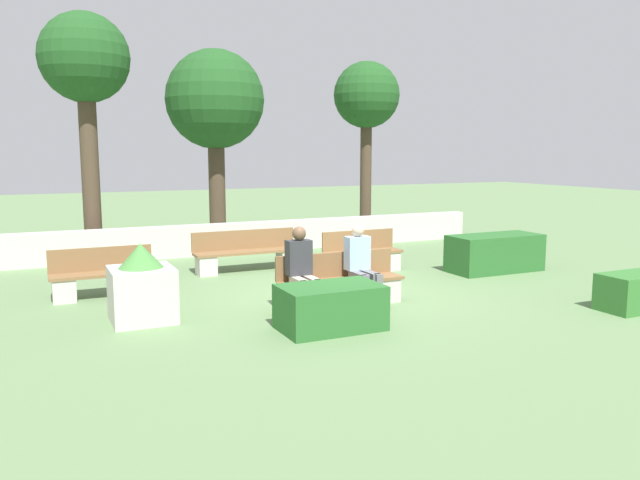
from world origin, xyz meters
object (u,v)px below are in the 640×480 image
object	(u,v)px
bench_right_side	(103,279)
bench_back	(363,257)
planter_corner_left	(142,287)
tree_center_left	(215,102)
tree_center_right	(367,99)
bench_left_side	(247,255)
tree_leftmost	(85,66)
person_seated_man	(361,261)
person_seated_woman	(302,266)
bench_front	(341,285)

from	to	relation	value
bench_right_side	bench_back	world-z (taller)	same
bench_back	planter_corner_left	world-z (taller)	planter_corner_left
tree_center_left	tree_center_right	xyz separation A→B (m)	(4.29, -0.28, 0.20)
bench_left_side	tree_leftmost	bearing A→B (deg)	142.17
person_seated_man	planter_corner_left	distance (m)	3.37
person_seated_man	person_seated_woman	bearing A→B (deg)	179.89
planter_corner_left	tree_leftmost	xyz separation A→B (m)	(-0.10, 6.16, 3.84)
person_seated_man	person_seated_woman	size ratio (longest dim) A/B	0.99
person_seated_man	tree_center_left	xyz separation A→B (m)	(-0.26, 7.38, 2.99)
planter_corner_left	bench_right_side	bearing A→B (deg)	101.28
bench_right_side	planter_corner_left	world-z (taller)	planter_corner_left
person_seated_man	tree_leftmost	xyz separation A→B (m)	(-3.43, 6.67, 3.63)
tree_center_right	bench_right_side	bearing A→B (deg)	-148.12
bench_front	planter_corner_left	distance (m)	3.07
bench_left_side	tree_center_left	xyz separation A→B (m)	(0.48, 3.88, 3.37)
bench_back	planter_corner_left	xyz separation A→B (m)	(-4.72, -1.95, 0.19)
bench_left_side	person_seated_man	size ratio (longest dim) A/B	1.69
bench_left_side	tree_center_right	bearing A→B (deg)	48.79
tree_leftmost	tree_center_right	xyz separation A→B (m)	(7.47, 0.44, -0.45)
bench_front	tree_center_right	distance (m)	8.94
bench_right_side	person_seated_man	world-z (taller)	person_seated_man
bench_back	planter_corner_left	distance (m)	5.11
bench_front	tree_leftmost	distance (m)	8.28
bench_front	bench_right_side	distance (m)	4.03
bench_front	person_seated_man	distance (m)	0.50
person_seated_man	person_seated_woman	world-z (taller)	person_seated_woman
bench_left_side	bench_right_side	xyz separation A→B (m)	(-2.94, -1.20, -0.02)
tree_leftmost	tree_center_right	size ratio (longest dim) A/B	1.12
bench_right_side	bench_back	size ratio (longest dim) A/B	1.03
person_seated_woman	tree_center_right	bearing A→B (deg)	54.56
tree_leftmost	planter_corner_left	bearing A→B (deg)	-89.02
bench_back	person_seated_woman	xyz separation A→B (m)	(-2.41, -2.45, 0.41)
bench_right_side	planter_corner_left	bearing A→B (deg)	-87.55
person_seated_man	person_seated_woman	distance (m)	1.02
bench_back	tree_center_right	world-z (taller)	tree_center_right
bench_left_side	tree_leftmost	world-z (taller)	tree_leftmost
bench_left_side	tree_center_left	world-z (taller)	tree_center_left
bench_left_side	planter_corner_left	size ratio (longest dim) A/B	1.92
bench_back	planter_corner_left	size ratio (longest dim) A/B	1.43
bench_right_side	bench_left_side	bearing A→B (deg)	13.42
bench_back	person_seated_man	xyz separation A→B (m)	(-1.39, -2.46, 0.40)
person_seated_man	tree_center_left	bearing A→B (deg)	92.02
person_seated_woman	tree_center_right	distance (m)	9.28
bench_left_side	bench_back	size ratio (longest dim) A/B	1.34
person_seated_woman	bench_right_side	bearing A→B (deg)	139.16
person_seated_man	tree_center_right	bearing A→B (deg)	60.43
bench_back	tree_center_right	size ratio (longest dim) A/B	0.33
bench_left_side	tree_center_left	size ratio (longest dim) A/B	0.44
bench_right_side	tree_leftmost	world-z (taller)	tree_leftmost
person_seated_woman	planter_corner_left	distance (m)	2.37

